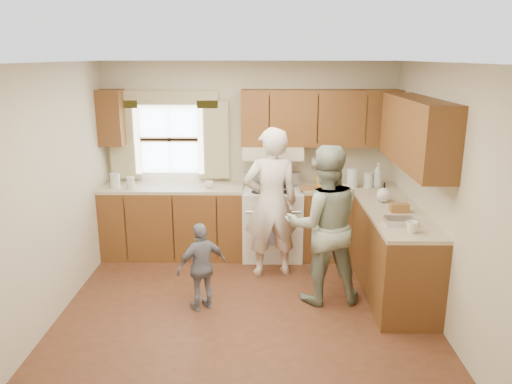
{
  "coord_description": "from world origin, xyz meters",
  "views": [
    {
      "loc": [
        0.16,
        -4.74,
        2.56
      ],
      "look_at": [
        0.1,
        0.4,
        1.15
      ],
      "focal_mm": 35.0,
      "sensor_mm": 36.0,
      "label": 1
    }
  ],
  "objects_px": {
    "woman_left": "(271,203)",
    "child": "(202,267)",
    "stove": "(272,222)",
    "woman_right": "(324,225)"
  },
  "relations": [
    {
      "from": "stove",
      "to": "woman_right",
      "type": "distance_m",
      "value": 1.39
    },
    {
      "from": "woman_left",
      "to": "woman_right",
      "type": "bearing_deg",
      "value": 117.97
    },
    {
      "from": "stove",
      "to": "woman_left",
      "type": "bearing_deg",
      "value": -92.87
    },
    {
      "from": "woman_left",
      "to": "child",
      "type": "relative_size",
      "value": 1.91
    },
    {
      "from": "child",
      "to": "stove",
      "type": "bearing_deg",
      "value": -149.52
    },
    {
      "from": "woman_left",
      "to": "woman_right",
      "type": "xyz_separation_m",
      "value": [
        0.54,
        -0.65,
        -0.05
      ]
    },
    {
      "from": "stove",
      "to": "woman_right",
      "type": "xyz_separation_m",
      "value": [
        0.51,
        -1.23,
        0.38
      ]
    },
    {
      "from": "woman_left",
      "to": "woman_right",
      "type": "distance_m",
      "value": 0.85
    },
    {
      "from": "stove",
      "to": "woman_right",
      "type": "height_order",
      "value": "woman_right"
    },
    {
      "from": "stove",
      "to": "child",
      "type": "relative_size",
      "value": 1.14
    }
  ]
}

